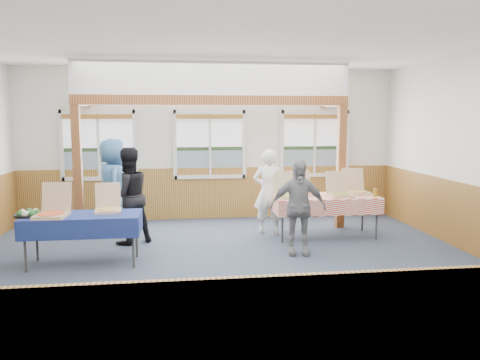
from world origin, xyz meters
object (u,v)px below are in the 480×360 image
Objects in this scene: table_left at (83,219)px; woman_black at (128,196)px; table_right at (325,199)px; man_blue at (113,186)px; woman_white at (269,192)px; person_grey at (298,207)px.

table_left is 1.09× the size of woman_black.
table_right is 1.23× the size of woman_black.
woman_black is (-3.51, -0.01, 0.13)m from table_right.
table_right is at bearing -112.23° from man_blue.
man_blue is at bearing 152.37° from table_right.
table_left and table_right have the same top height.
woman_white is (3.07, 1.47, 0.10)m from table_left.
man_blue is (-2.89, 0.49, 0.10)m from woman_white.
woman_black is at bearing 164.65° from table_right.
woman_black is 0.91m from man_blue.
man_blue reaches higher than person_grey.
woman_white is at bearing 45.78° from table_left.
table_left is 1.20× the size of person_grey.
table_left is at bearing 35.85° from woman_black.
woman_white is 2.93m from man_blue.
woman_black is at bearing 166.94° from person_grey.
table_right is 1.29× the size of woman_white.
table_right is (4.05, 1.12, 0.01)m from table_left.
table_left is at bearing 164.54° from man_blue.
man_blue is at bearing 156.26° from person_grey.
woman_white reaches higher than person_grey.
person_grey is at bearing 131.59° from woman_black.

